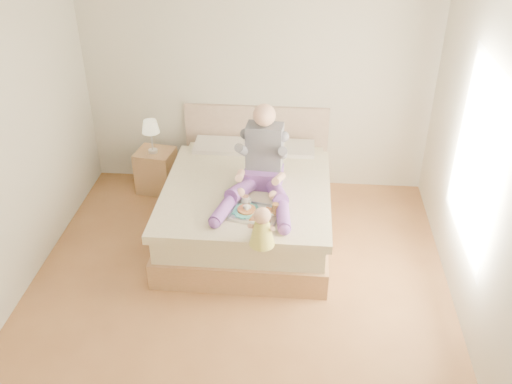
# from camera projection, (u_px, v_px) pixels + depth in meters

# --- Properties ---
(room) EXTENTS (4.02, 4.22, 2.71)m
(room) POSITION_uv_depth(u_px,v_px,m) (245.00, 149.00, 4.59)
(room) COLOR brown
(room) RESTS_ON ground
(bed) EXTENTS (1.70, 2.18, 1.00)m
(bed) POSITION_uv_depth(u_px,v_px,m) (249.00, 202.00, 6.13)
(bed) COLOR #926A44
(bed) RESTS_ON ground
(nightstand) EXTENTS (0.48, 0.44, 0.52)m
(nightstand) POSITION_uv_depth(u_px,v_px,m) (156.00, 171.00, 6.83)
(nightstand) COLOR #926A44
(nightstand) RESTS_ON ground
(lamp) EXTENTS (0.20, 0.20, 0.41)m
(lamp) POSITION_uv_depth(u_px,v_px,m) (151.00, 128.00, 6.51)
(lamp) COLOR silver
(lamp) RESTS_ON nightstand
(adult) EXTENTS (0.76, 1.10, 0.90)m
(adult) POSITION_uv_depth(u_px,v_px,m) (262.00, 168.00, 5.62)
(adult) COLOR #613687
(adult) RESTS_ON bed
(tray) EXTENTS (0.51, 0.44, 0.13)m
(tray) POSITION_uv_depth(u_px,v_px,m) (256.00, 212.00, 5.38)
(tray) COLOR silver
(tray) RESTS_ON bed
(baby) EXTENTS (0.25, 0.34, 0.37)m
(baby) POSITION_uv_depth(u_px,v_px,m) (262.00, 229.00, 4.93)
(baby) COLOR #E0DB47
(baby) RESTS_ON bed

